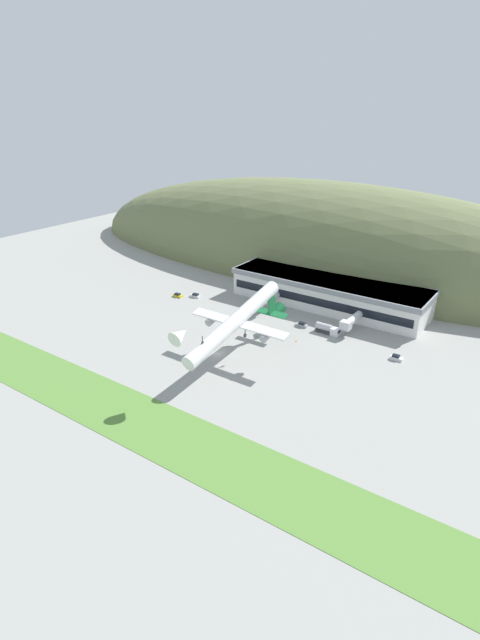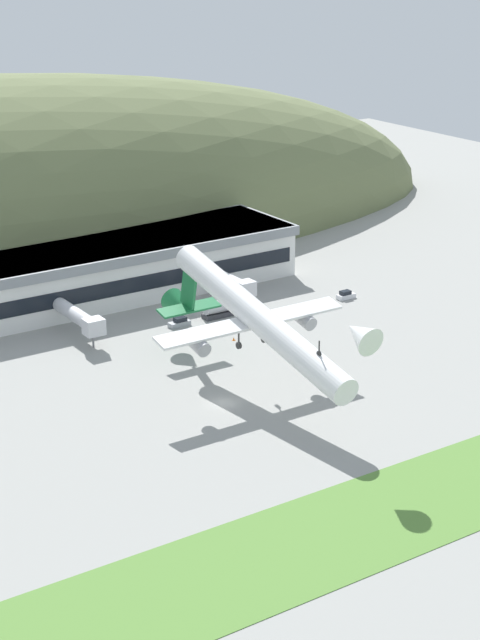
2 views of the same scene
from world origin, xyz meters
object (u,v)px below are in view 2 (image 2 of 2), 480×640
object	(u,v)px
cargo_airplane	(255,318)
traffic_cone_0	(234,339)
service_car_0	(346,295)
service_car_3	(180,323)
jetway_1	(233,283)
fuel_truck	(223,308)
jetway_0	(80,318)
terminal_building	(114,264)

from	to	relation	value
cargo_airplane	traffic_cone_0	world-z (taller)	cargo_airplane
service_car_0	service_car_3	world-z (taller)	service_car_3
jetway_1	fuel_truck	distance (m)	8.44
jetway_0	jetway_1	xyz separation A→B (m)	(33.40, 1.42, -0.00)
terminal_building	jetway_0	world-z (taller)	terminal_building
jetway_1	service_car_3	bearing A→B (deg)	-160.13
terminal_building	cargo_airplane	size ratio (longest dim) A/B	1.40
cargo_airplane	traffic_cone_0	xyz separation A→B (m)	(9.36, 20.28, -11.95)
jetway_1	fuel_truck	world-z (taller)	jetway_1
service_car_0	service_car_3	size ratio (longest dim) A/B	0.91
traffic_cone_0	cargo_airplane	bearing A→B (deg)	-114.79
cargo_airplane	service_car_3	size ratio (longest dim) A/B	12.70
terminal_building	cargo_airplane	world-z (taller)	cargo_airplane
service_car_3	fuel_truck	bearing A→B (deg)	0.71
jetway_1	cargo_airplane	xyz separation A→B (m)	(-20.61, -37.44, 8.24)
fuel_truck	service_car_0	bearing A→B (deg)	-11.09
terminal_building	service_car_0	distance (m)	46.25
cargo_airplane	service_car_3	world-z (taller)	cargo_airplane
terminal_building	traffic_cone_0	distance (m)	35.61
service_car_0	traffic_cone_0	bearing A→B (deg)	-167.81
fuel_truck	traffic_cone_0	size ratio (longest dim) A/B	14.74
service_car_3	fuel_truck	xyz separation A→B (m)	(9.61, 0.12, 0.86)
jetway_0	cargo_airplane	xyz separation A→B (m)	(12.79, -36.02, 8.24)
service_car_3	traffic_cone_0	distance (m)	12.32
fuel_truck	traffic_cone_0	distance (m)	12.89
terminal_building	service_car_3	distance (m)	23.81
service_car_0	cargo_airplane	bearing A→B (deg)	-146.18
terminal_building	jetway_0	bearing A→B (deg)	-131.26
cargo_airplane	traffic_cone_0	bearing A→B (deg)	65.21
service_car_3	fuel_truck	world-z (taller)	fuel_truck
jetway_1	service_car_0	world-z (taller)	jetway_1
jetway_1	service_car_3	world-z (taller)	jetway_1
jetway_0	fuel_truck	bearing A→B (deg)	-8.43
jetway_0	fuel_truck	world-z (taller)	jetway_0
traffic_cone_0	jetway_1	bearing A→B (deg)	56.76
jetway_0	service_car_0	bearing A→B (deg)	-9.72
cargo_airplane	service_car_3	bearing A→B (deg)	80.93
jetway_0	traffic_cone_0	xyz separation A→B (m)	(22.16, -15.74, -3.71)
jetway_0	traffic_cone_0	bearing A→B (deg)	-35.39
service_car_0	fuel_truck	xyz separation A→B (m)	(-25.53, 5.00, 0.87)
cargo_airplane	fuel_truck	size ratio (longest dim) A/B	6.26
jetway_1	cargo_airplane	distance (m)	43.53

